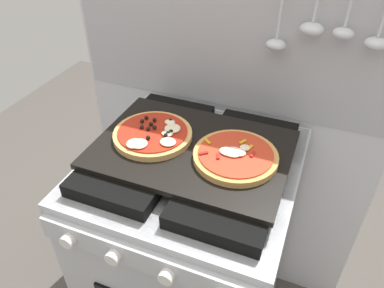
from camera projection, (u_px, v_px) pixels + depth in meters
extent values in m
cube|color=silver|center=(226.00, 126.00, 1.37)|extent=(1.10, 0.03, 1.55)
cube|color=#ADADB2|center=(231.00, 27.00, 1.13)|extent=(1.08, 0.00, 0.56)
ellipsoid|color=silver|center=(276.00, 45.00, 1.08)|extent=(0.06, 0.05, 0.03)
ellipsoid|color=silver|center=(312.00, 29.00, 1.01)|extent=(0.07, 0.06, 0.04)
ellipsoid|color=silver|center=(343.00, 33.00, 0.99)|extent=(0.06, 0.05, 0.03)
ellipsoid|color=silver|center=(376.00, 44.00, 0.97)|extent=(0.06, 0.05, 0.03)
cube|color=#B7BABF|center=(192.00, 254.00, 1.32)|extent=(0.60, 0.60, 0.86)
cube|color=black|center=(192.00, 164.00, 1.07)|extent=(0.59, 0.59, 0.01)
cube|color=black|center=(148.00, 146.00, 1.10)|extent=(0.24, 0.51, 0.04)
cube|color=black|center=(239.00, 169.00, 1.01)|extent=(0.24, 0.51, 0.04)
cube|color=#B7BABF|center=(143.00, 260.00, 0.87)|extent=(0.58, 0.02, 0.07)
cylinder|color=silver|center=(68.00, 241.00, 0.92)|extent=(0.04, 0.02, 0.04)
cylinder|color=silver|center=(113.00, 257.00, 0.88)|extent=(0.04, 0.02, 0.04)
cylinder|color=silver|center=(166.00, 277.00, 0.84)|extent=(0.04, 0.02, 0.04)
cube|color=black|center=(192.00, 149.00, 1.04)|extent=(0.54, 0.38, 0.02)
cylinder|color=tan|center=(153.00, 135.00, 1.06)|extent=(0.23, 0.23, 0.02)
cylinder|color=#AD2614|center=(152.00, 132.00, 1.06)|extent=(0.20, 0.20, 0.00)
ellipsoid|color=beige|center=(170.00, 122.00, 1.08)|extent=(0.03, 0.03, 0.01)
ellipsoid|color=beige|center=(168.00, 142.00, 1.01)|extent=(0.05, 0.04, 0.01)
ellipsoid|color=beige|center=(139.00, 144.00, 1.00)|extent=(0.05, 0.05, 0.01)
ellipsoid|color=beige|center=(167.00, 134.00, 1.04)|extent=(0.03, 0.03, 0.01)
ellipsoid|color=beige|center=(134.00, 143.00, 1.00)|extent=(0.04, 0.05, 0.01)
ellipsoid|color=beige|center=(172.00, 128.00, 1.06)|extent=(0.05, 0.05, 0.01)
sphere|color=black|center=(166.00, 135.00, 1.03)|extent=(0.01, 0.01, 0.01)
sphere|color=black|center=(142.00, 121.00, 1.09)|extent=(0.01, 0.01, 0.01)
sphere|color=black|center=(171.00, 131.00, 1.04)|extent=(0.01, 0.01, 0.01)
sphere|color=black|center=(142.00, 126.00, 1.06)|extent=(0.01, 0.01, 0.01)
sphere|color=black|center=(148.00, 138.00, 1.02)|extent=(0.01, 0.01, 0.01)
sphere|color=black|center=(146.00, 118.00, 1.10)|extent=(0.01, 0.01, 0.01)
sphere|color=black|center=(169.00, 132.00, 1.04)|extent=(0.01, 0.01, 0.01)
sphere|color=black|center=(148.00, 129.00, 1.05)|extent=(0.01, 0.01, 0.01)
sphere|color=black|center=(171.00, 120.00, 1.09)|extent=(0.01, 0.01, 0.01)
sphere|color=black|center=(155.00, 127.00, 1.06)|extent=(0.01, 0.01, 0.01)
sphere|color=black|center=(151.00, 124.00, 1.07)|extent=(0.01, 0.01, 0.01)
sphere|color=black|center=(154.00, 120.00, 1.09)|extent=(0.01, 0.01, 0.01)
cylinder|color=tan|center=(235.00, 157.00, 0.98)|extent=(0.23, 0.23, 0.02)
cylinder|color=red|center=(236.00, 153.00, 0.98)|extent=(0.20, 0.20, 0.00)
ellipsoid|color=beige|center=(239.00, 152.00, 0.97)|extent=(0.04, 0.04, 0.01)
ellipsoid|color=beige|center=(234.00, 152.00, 0.97)|extent=(0.05, 0.05, 0.01)
ellipsoid|color=beige|center=(245.00, 148.00, 0.99)|extent=(0.03, 0.03, 0.01)
ellipsoid|color=beige|center=(228.00, 151.00, 0.97)|extent=(0.05, 0.04, 0.01)
ellipsoid|color=beige|center=(231.00, 153.00, 0.97)|extent=(0.04, 0.03, 0.01)
cube|color=gold|center=(208.00, 141.00, 1.01)|extent=(0.02, 0.02, 0.00)
cube|color=gold|center=(243.00, 142.00, 1.01)|extent=(0.02, 0.02, 0.00)
cube|color=red|center=(239.00, 154.00, 0.97)|extent=(0.02, 0.02, 0.00)
cube|color=gold|center=(250.00, 147.00, 0.99)|extent=(0.01, 0.03, 0.00)
cube|color=red|center=(252.00, 155.00, 0.96)|extent=(0.01, 0.02, 0.00)
cube|color=red|center=(204.00, 153.00, 0.97)|extent=(0.02, 0.02, 0.00)
cube|color=red|center=(218.00, 156.00, 0.96)|extent=(0.01, 0.03, 0.00)
cube|color=red|center=(229.00, 150.00, 0.98)|extent=(0.02, 0.02, 0.00)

